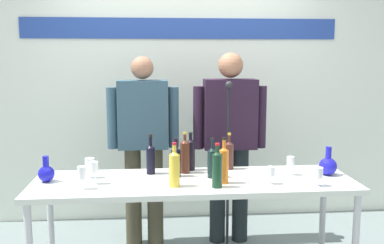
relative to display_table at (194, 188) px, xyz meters
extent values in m
cube|color=white|center=(0.00, 1.36, 0.79)|extent=(4.43, 0.10, 3.00)
cube|color=#27479D|center=(0.00, 1.30, 1.22)|extent=(3.10, 0.01, 0.20)
cube|color=silver|center=(0.00, 0.00, 0.04)|extent=(2.33, 0.70, 0.04)
cylinder|color=silver|center=(1.11, -0.30, -0.35)|extent=(0.05, 0.05, 0.73)
cylinder|color=silver|center=(-1.11, 0.30, -0.35)|extent=(0.05, 0.05, 0.73)
cylinder|color=silver|center=(1.11, 0.30, -0.35)|extent=(0.05, 0.05, 0.73)
sphere|color=#1718B4|center=(-1.06, 0.04, 0.12)|extent=(0.12, 0.12, 0.12)
cylinder|color=#1718B4|center=(-1.06, 0.04, 0.21)|extent=(0.04, 0.04, 0.08)
sphere|color=#1B1BC0|center=(1.03, 0.04, 0.13)|extent=(0.13, 0.13, 0.13)
cylinder|color=#1B1BC0|center=(1.03, 0.04, 0.23)|extent=(0.04, 0.04, 0.09)
cylinder|color=#3F3B2A|center=(-0.47, 0.66, -0.27)|extent=(0.14, 0.14, 0.88)
cylinder|color=#3F3B2A|center=(-0.28, 0.66, -0.27)|extent=(0.14, 0.14, 0.88)
cube|color=#314E5F|center=(-0.38, 0.66, 0.46)|extent=(0.42, 0.22, 0.58)
cylinder|color=#314E5F|center=(-0.64, 0.66, 0.43)|extent=(0.09, 0.09, 0.52)
cylinder|color=#314E5F|center=(-0.11, 0.66, 0.43)|extent=(0.09, 0.09, 0.52)
sphere|color=#97684D|center=(-0.38, 0.66, 0.85)|extent=(0.19, 0.19, 0.19)
cylinder|color=black|center=(0.27, 0.66, -0.28)|extent=(0.14, 0.14, 0.86)
cylinder|color=black|center=(0.48, 0.66, -0.28)|extent=(0.14, 0.14, 0.86)
cube|color=#27172A|center=(0.38, 0.66, 0.45)|extent=(0.46, 0.22, 0.61)
cylinder|color=#27172A|center=(0.10, 0.66, 0.42)|extent=(0.09, 0.09, 0.54)
cylinder|color=#27172A|center=(0.65, 0.66, 0.42)|extent=(0.09, 0.09, 0.54)
sphere|color=#A06B4D|center=(0.38, 0.66, 0.87)|extent=(0.22, 0.22, 0.22)
cylinder|color=#502719|center=(-0.05, 0.20, 0.18)|extent=(0.07, 0.07, 0.24)
cone|color=#502719|center=(-0.05, 0.20, 0.31)|extent=(0.07, 0.07, 0.03)
cylinder|color=#502719|center=(-0.05, 0.20, 0.33)|extent=(0.02, 0.02, 0.07)
cylinder|color=gold|center=(-0.05, 0.20, 0.37)|extent=(0.03, 0.03, 0.02)
cylinder|color=#143521|center=(0.14, -0.20, 0.17)|extent=(0.07, 0.07, 0.23)
cone|color=#143521|center=(0.14, -0.20, 0.30)|extent=(0.07, 0.07, 0.03)
cylinder|color=#143521|center=(0.14, -0.20, 0.32)|extent=(0.03, 0.03, 0.06)
cylinder|color=#B2191D|center=(0.14, -0.20, 0.36)|extent=(0.03, 0.03, 0.02)
cylinder|color=gold|center=(-0.15, -0.15, 0.17)|extent=(0.07, 0.07, 0.23)
cone|color=gold|center=(-0.15, -0.15, 0.30)|extent=(0.07, 0.07, 0.03)
cylinder|color=gold|center=(-0.15, -0.15, 0.32)|extent=(0.03, 0.03, 0.07)
cylinder|color=#B11727|center=(-0.15, -0.15, 0.36)|extent=(0.03, 0.03, 0.02)
cylinder|color=black|center=(0.14, 0.05, 0.16)|extent=(0.07, 0.07, 0.20)
cone|color=black|center=(0.14, 0.05, 0.27)|extent=(0.07, 0.07, 0.03)
cylinder|color=black|center=(0.14, 0.05, 0.30)|extent=(0.02, 0.02, 0.08)
cylinder|color=black|center=(0.14, 0.05, 0.35)|extent=(0.03, 0.03, 0.02)
cylinder|color=black|center=(0.00, 0.28, 0.17)|extent=(0.07, 0.07, 0.23)
cone|color=black|center=(0.00, 0.28, 0.30)|extent=(0.07, 0.07, 0.03)
cylinder|color=black|center=(0.00, 0.28, 0.32)|extent=(0.03, 0.03, 0.06)
cylinder|color=black|center=(0.00, 0.28, 0.35)|extent=(0.03, 0.03, 0.02)
cylinder|color=black|center=(-0.31, 0.20, 0.16)|extent=(0.07, 0.07, 0.20)
cone|color=black|center=(-0.31, 0.20, 0.27)|extent=(0.07, 0.07, 0.03)
cylinder|color=black|center=(-0.31, 0.20, 0.30)|extent=(0.03, 0.03, 0.09)
cylinder|color=black|center=(-0.31, 0.20, 0.36)|extent=(0.03, 0.03, 0.02)
cylinder|color=#45241E|center=(0.31, 0.28, 0.16)|extent=(0.07, 0.07, 0.20)
cone|color=#45241E|center=(0.31, 0.28, 0.27)|extent=(0.07, 0.07, 0.03)
cylinder|color=#45241E|center=(0.31, 0.28, 0.30)|extent=(0.02, 0.02, 0.07)
cylinder|color=gold|center=(0.31, 0.28, 0.34)|extent=(0.03, 0.03, 0.02)
cylinder|color=black|center=(-0.12, 0.10, 0.16)|extent=(0.07, 0.07, 0.20)
cone|color=black|center=(-0.12, 0.10, 0.27)|extent=(0.07, 0.07, 0.03)
cylinder|color=black|center=(-0.12, 0.10, 0.30)|extent=(0.03, 0.03, 0.08)
cylinder|color=black|center=(-0.12, 0.10, 0.34)|extent=(0.03, 0.03, 0.02)
cylinder|color=orange|center=(0.20, -0.11, 0.18)|extent=(0.07, 0.07, 0.24)
cone|color=orange|center=(0.20, -0.11, 0.31)|extent=(0.07, 0.07, 0.03)
cylinder|color=orange|center=(0.20, -0.11, 0.34)|extent=(0.02, 0.02, 0.08)
cylinder|color=black|center=(0.20, -0.11, 0.38)|extent=(0.03, 0.03, 0.02)
cylinder|color=white|center=(-0.76, 0.12, 0.06)|extent=(0.05, 0.05, 0.00)
cylinder|color=white|center=(-0.76, 0.12, 0.09)|extent=(0.01, 0.01, 0.06)
cylinder|color=white|center=(-0.76, 0.12, 0.17)|extent=(0.07, 0.07, 0.08)
cylinder|color=white|center=(-0.71, -0.04, 0.06)|extent=(0.06, 0.06, 0.00)
cylinder|color=white|center=(-0.71, -0.04, 0.10)|extent=(0.01, 0.01, 0.08)
cylinder|color=white|center=(-0.71, -0.04, 0.18)|extent=(0.06, 0.06, 0.08)
cylinder|color=white|center=(-0.78, -0.16, 0.06)|extent=(0.05, 0.05, 0.00)
cylinder|color=white|center=(-0.78, -0.16, 0.10)|extent=(0.01, 0.01, 0.07)
cylinder|color=white|center=(-0.78, -0.16, 0.17)|extent=(0.06, 0.06, 0.09)
cylinder|color=white|center=(0.85, -0.23, 0.06)|extent=(0.06, 0.06, 0.00)
cylinder|color=white|center=(0.85, -0.23, 0.09)|extent=(0.01, 0.01, 0.06)
cylinder|color=white|center=(0.85, -0.23, 0.15)|extent=(0.07, 0.07, 0.07)
cylinder|color=white|center=(0.53, -0.15, 0.06)|extent=(0.06, 0.06, 0.00)
cylinder|color=white|center=(0.53, -0.15, 0.09)|extent=(0.01, 0.01, 0.06)
cylinder|color=white|center=(0.53, -0.15, 0.15)|extent=(0.06, 0.06, 0.07)
cylinder|color=white|center=(0.74, 0.07, 0.06)|extent=(0.06, 0.06, 0.00)
cylinder|color=white|center=(0.74, 0.07, 0.10)|extent=(0.01, 0.01, 0.07)
cylinder|color=white|center=(0.74, 0.07, 0.17)|extent=(0.06, 0.06, 0.07)
cylinder|color=black|center=(0.32, 0.39, -0.01)|extent=(0.02, 0.02, 1.40)
sphere|color=#232328|center=(0.32, 0.39, 0.72)|extent=(0.06, 0.06, 0.06)
camera|label=1|loc=(-0.29, -3.10, 0.96)|focal=41.26mm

